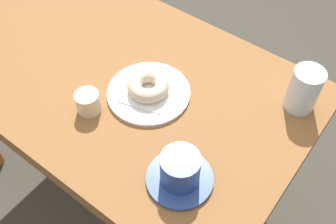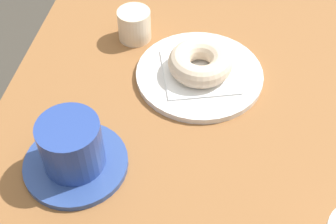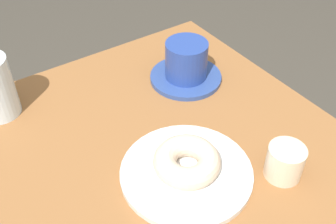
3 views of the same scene
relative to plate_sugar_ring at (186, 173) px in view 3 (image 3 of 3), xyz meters
The scene contains 5 objects.
plate_sugar_ring is the anchor object (origin of this frame).
napkin_sugar_ring 0.01m from the plate_sugar_ring, ahead, with size 0.12×0.12×0.00m, color white.
donut_sugar_ring 0.03m from the plate_sugar_ring, ahead, with size 0.10×0.10×0.04m, color beige.
coffee_cup 0.26m from the plate_sugar_ring, 144.07° to the left, with size 0.15×0.15×0.08m.
sugar_jar 0.15m from the plate_sugar_ring, 56.50° to the left, with size 0.06×0.06×0.06m, color beige.
Camera 3 is at (0.15, -0.25, 1.23)m, focal length 43.46 mm.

